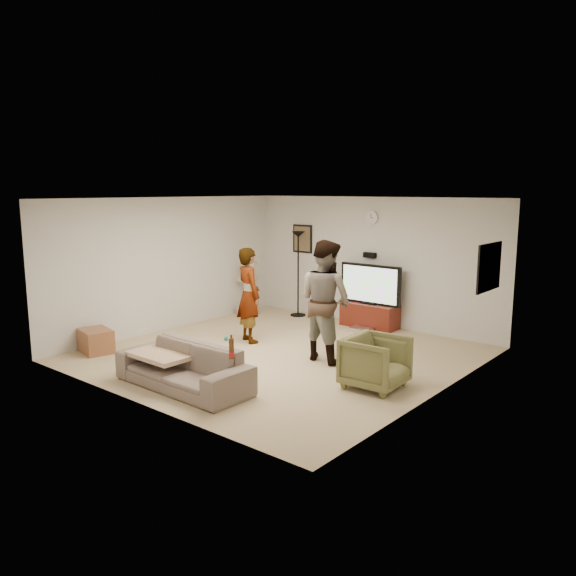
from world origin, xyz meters
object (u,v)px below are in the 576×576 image
Objects in this scene: tv at (370,284)px; beer_bottle at (231,349)px; person_left at (249,295)px; side_table at (96,341)px; floor_lamp at (298,274)px; person_right at (325,300)px; armchair at (376,362)px; cat_tree at (248,288)px; tv_stand at (370,315)px; sofa at (183,367)px.

beer_bottle is (0.79, -4.53, -0.13)m from tv.
person_left is 2.88× the size of side_table.
floor_lamp reaches higher than side_table.
person_left is (0.63, -2.16, -0.06)m from floor_lamp.
tv is 2.50m from person_left.
person_right reaches higher than person_left.
floor_lamp reaches higher than armchair.
floor_lamp is 5.08m from beer_bottle.
floor_lamp reaches higher than cat_tree.
tv_stand is at bearing 14.54° from cat_tree.
tv_stand is 0.59× the size of person_right.
tv_stand is at bearing 0.00° from tv.
floor_lamp is 0.88× the size of sofa.
armchair is (3.55, -2.77, -0.53)m from floor_lamp.
person_right is (1.64, -0.01, 0.11)m from person_left.
person_right is at bearing 62.14° from armchair.
side_table is (-1.47, -2.09, -0.64)m from person_left.
person_left reaches higher than beer_bottle.
person_left is at bearing 112.94° from sofa.
floor_lamp reaches higher than beer_bottle.
side_table is (-2.54, -4.35, -0.65)m from tv.
floor_lamp is 7.09× the size of beer_bottle.
armchair is at bearing 18.65° from side_table.
person_right reaches higher than tv_stand.
tv is 2.24× the size of side_table.
tv_stand is 0.55× the size of sofa.
armchair is at bearing -26.21° from cat_tree.
tv_stand is 0.86× the size of tv.
person_left is at bearing 75.55° from armchair.
beer_bottle is (2.49, -4.43, -0.17)m from floor_lamp.
cat_tree is at bearing 123.18° from sofa.
cat_tree is (-2.60, -0.67, -0.28)m from tv.
floor_lamp is 3.08× the size of side_table.
tv_stand reaches higher than side_table.
side_table is (-2.41, 0.18, -0.10)m from sofa.
person_left is at bearing 7.39° from person_right.
floor_lamp is at bearing -176.64° from tv.
armchair reaches higher than side_table.
tv_stand is at bearing 30.23° from armchair.
tv reaches higher than side_table.
floor_lamp is (-1.70, -0.10, 0.66)m from tv_stand.
floor_lamp is 3.13m from person_right.
sofa is at bearing 80.43° from person_right.
tv reaches higher than beer_bottle.
person_right is at bearing -75.91° from tv.
tv_stand is 4.53m from sofa.
tv_stand is 1.82m from floor_lamp.
floor_lamp is at bearing 49.45° from armchair.
side_table is at bearing 176.96° from beer_bottle.
person_right is (0.57, -2.26, 0.71)m from tv_stand.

